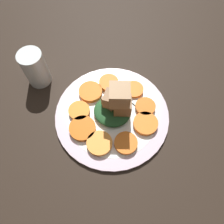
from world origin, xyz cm
name	(u,v)px	position (x,y,z in cm)	size (l,w,h in cm)	color
table_slab	(112,117)	(0.00, 0.00, 1.00)	(120.00, 120.00, 2.00)	black
plate	(112,115)	(0.00, 0.00, 2.52)	(30.33, 30.33, 1.05)	silver
carrot_slice_0	(79,111)	(8.31, 2.52, 3.73)	(5.64, 5.64, 1.25)	orange
carrot_slice_1	(83,128)	(5.51, 6.80, 3.73)	(6.81, 6.81, 1.25)	orange
carrot_slice_2	(101,144)	(-0.33, 9.00, 3.73)	(6.37, 6.37, 1.25)	#F9953A
carrot_slice_3	(126,143)	(-6.10, 6.73, 3.73)	(5.79, 5.79, 1.25)	orange
carrot_slice_4	(145,125)	(-9.18, 0.31, 3.73)	(6.38, 6.38, 1.25)	orange
carrot_slice_5	(145,107)	(-7.76, -4.68, 3.73)	(5.38, 5.38, 1.25)	orange
carrot_slice_6	(134,90)	(-3.27, -8.76, 3.73)	(5.28, 5.28, 1.25)	orange
carrot_slice_7	(109,83)	(4.11, -8.53, 3.73)	(5.58, 5.58, 1.25)	orange
carrot_slice_8	(91,92)	(7.82, -4.00, 3.73)	(6.46, 6.46, 1.25)	orange
center_pile	(115,105)	(-0.66, -0.44, 7.62)	(9.97, 8.75, 11.82)	#235128
fork	(128,94)	(-2.16, -7.06, 3.30)	(16.56, 9.10, 0.40)	silver
water_glass	(35,68)	(23.78, -3.81, 7.33)	(6.49, 6.49, 10.67)	silver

